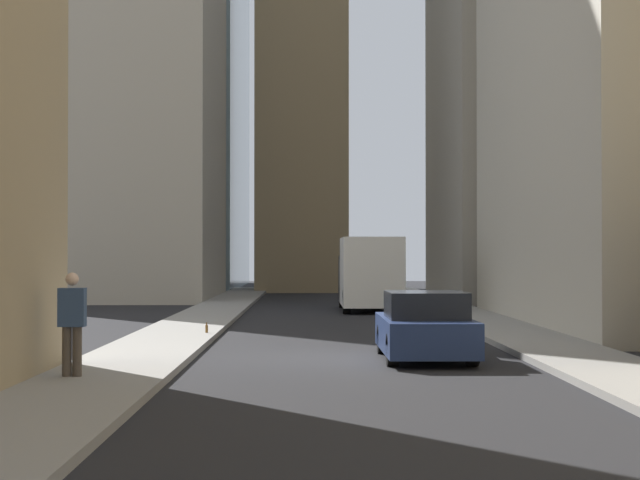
# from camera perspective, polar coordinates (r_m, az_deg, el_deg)

# --- Properties ---
(ground_plane) EXTENTS (135.00, 135.00, 0.00)m
(ground_plane) POSITION_cam_1_polar(r_m,az_deg,el_deg) (22.56, 1.97, -6.33)
(ground_plane) COLOR black
(sidewalk_right) EXTENTS (90.00, 2.20, 0.14)m
(sidewalk_right) POSITION_cam_1_polar(r_m,az_deg,el_deg) (22.79, -9.47, -6.08)
(sidewalk_right) COLOR gray
(sidewalk_right) RESTS_ON ground_plane
(sidewalk_left) EXTENTS (90.00, 2.20, 0.14)m
(sidewalk_left) POSITION_cam_1_polar(r_m,az_deg,el_deg) (23.20, 13.20, -5.98)
(sidewalk_left) COLOR gray
(sidewalk_left) RESTS_ON ground_plane
(building_left_far) EXTENTS (14.20, 10.00, 28.75)m
(building_left_far) POSITION_cam_1_polar(r_m,az_deg,el_deg) (55.33, 11.73, 11.95)
(building_left_far) COLOR #A8A091
(building_left_far) RESTS_ON ground_plane
(church_spire) EXTENTS (5.97, 5.97, 32.52)m
(church_spire) POSITION_cam_1_polar(r_m,az_deg,el_deg) (65.66, -0.97, 12.26)
(church_spire) COLOR #9E8966
(church_spire) RESTS_ON ground_plane
(delivery_truck) EXTENTS (6.46, 2.25, 2.84)m
(delivery_truck) POSITION_cam_1_polar(r_m,az_deg,el_deg) (41.86, 2.66, -1.79)
(delivery_truck) COLOR silver
(delivery_truck) RESTS_ON ground_plane
(sedan_navy) EXTENTS (4.30, 1.78, 1.42)m
(sedan_navy) POSITION_cam_1_polar(r_m,az_deg,el_deg) (22.31, 5.61, -4.68)
(sedan_navy) COLOR navy
(sedan_navy) RESTS_ON ground_plane
(pedestrian) EXTENTS (0.26, 0.44, 1.74)m
(pedestrian) POSITION_cam_1_polar(r_m,az_deg,el_deg) (18.41, -13.07, -4.16)
(pedestrian) COLOR #473D33
(pedestrian) RESTS_ON sidewalk_right
(discarded_bottle) EXTENTS (0.07, 0.07, 0.27)m
(discarded_bottle) POSITION_cam_1_polar(r_m,az_deg,el_deg) (28.20, -6.06, -4.71)
(discarded_bottle) COLOR brown
(discarded_bottle) RESTS_ON sidewalk_right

